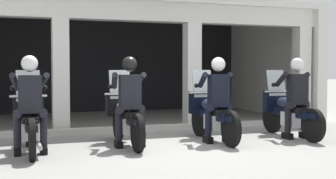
# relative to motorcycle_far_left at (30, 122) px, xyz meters

# --- Properties ---
(ground_plane) EXTENTS (80.00, 80.00, 0.00)m
(ground_plane) POSITION_rel_motorcycle_far_left_xyz_m (2.50, 2.67, -0.50)
(ground_plane) COLOR gray
(station_building) EXTENTS (10.35, 5.16, 3.06)m
(station_building) POSITION_rel_motorcycle_far_left_xyz_m (2.29, 4.92, 1.48)
(station_building) COLOR black
(station_building) RESTS_ON ground
(kerb_strip) EXTENTS (9.85, 0.24, 0.12)m
(kerb_strip) POSITION_rel_motorcycle_far_left_xyz_m (2.29, 1.80, -0.44)
(kerb_strip) COLOR #B7B5AD
(kerb_strip) RESTS_ON ground
(motorcycle_far_left) EXTENTS (0.62, 2.04, 1.35)m
(motorcycle_far_left) POSITION_rel_motorcycle_far_left_xyz_m (0.00, 0.00, 0.00)
(motorcycle_far_left) COLOR black
(motorcycle_far_left) RESTS_ON ground
(police_officer_far_left) EXTENTS (0.63, 0.61, 1.58)m
(police_officer_far_left) POSITION_rel_motorcycle_far_left_xyz_m (-0.00, -0.28, 0.44)
(police_officer_far_left) COLOR black
(police_officer_far_left) RESTS_ON ground
(motorcycle_center_left) EXTENTS (0.62, 2.04, 1.35)m
(motorcycle_center_left) POSITION_rel_motorcycle_far_left_xyz_m (1.67, 0.17, 0.00)
(motorcycle_center_left) COLOR black
(motorcycle_center_left) RESTS_ON ground
(police_officer_center_left) EXTENTS (0.63, 0.61, 1.58)m
(police_officer_center_left) POSITION_rel_motorcycle_far_left_xyz_m (1.67, -0.11, 0.44)
(police_officer_center_left) COLOR black
(police_officer_center_left) RESTS_ON ground
(motorcycle_center_right) EXTENTS (0.62, 2.04, 1.35)m
(motorcycle_center_right) POSITION_rel_motorcycle_far_left_xyz_m (3.34, 0.12, 0.00)
(motorcycle_center_right) COLOR black
(motorcycle_center_right) RESTS_ON ground
(police_officer_center_right) EXTENTS (0.63, 0.61, 1.58)m
(police_officer_center_right) POSITION_rel_motorcycle_far_left_xyz_m (3.34, -0.17, 0.44)
(police_officer_center_right) COLOR black
(police_officer_center_right) RESTS_ON ground
(motorcycle_far_right) EXTENTS (0.62, 2.04, 1.35)m
(motorcycle_far_right) POSITION_rel_motorcycle_far_left_xyz_m (5.01, 0.06, 0.00)
(motorcycle_far_right) COLOR black
(motorcycle_far_right) RESTS_ON ground
(police_officer_far_right) EXTENTS (0.63, 0.61, 1.58)m
(police_officer_far_right) POSITION_rel_motorcycle_far_left_xyz_m (5.01, -0.22, 0.44)
(police_officer_far_right) COLOR black
(police_officer_far_right) RESTS_ON ground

